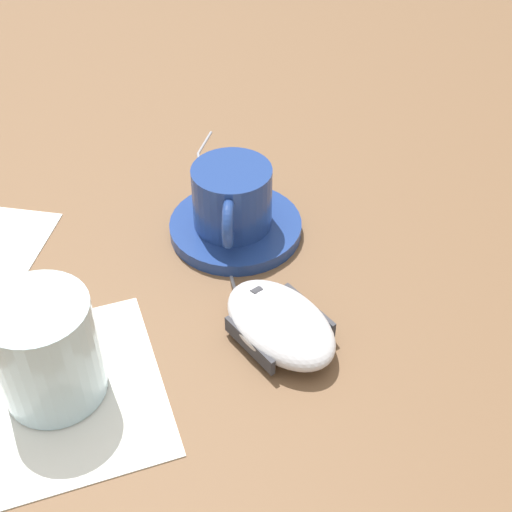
{
  "coord_description": "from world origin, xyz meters",
  "views": [
    {
      "loc": [
        0.46,
        -0.02,
        0.45
      ],
      "look_at": [
        0.0,
        0.1,
        0.03
      ],
      "focal_mm": 50.0,
      "sensor_mm": 36.0,
      "label": 1
    }
  ],
  "objects_px": {
    "saucer": "(236,227)",
    "coffee_cup": "(232,198)",
    "computer_mouse": "(280,324)",
    "drinking_glass": "(46,350)"
  },
  "relations": [
    {
      "from": "coffee_cup",
      "to": "computer_mouse",
      "type": "bearing_deg",
      "value": 2.62
    },
    {
      "from": "saucer",
      "to": "coffee_cup",
      "type": "height_order",
      "value": "coffee_cup"
    },
    {
      "from": "saucer",
      "to": "coffee_cup",
      "type": "relative_size",
      "value": 1.25
    },
    {
      "from": "drinking_glass",
      "to": "computer_mouse",
      "type": "bearing_deg",
      "value": 92.8
    },
    {
      "from": "computer_mouse",
      "to": "drinking_glass",
      "type": "bearing_deg",
      "value": -87.2
    },
    {
      "from": "saucer",
      "to": "computer_mouse",
      "type": "bearing_deg",
      "value": 1.26
    },
    {
      "from": "drinking_glass",
      "to": "saucer",
      "type": "bearing_deg",
      "value": 130.3
    },
    {
      "from": "computer_mouse",
      "to": "drinking_glass",
      "type": "relative_size",
      "value": 1.45
    },
    {
      "from": "saucer",
      "to": "coffee_cup",
      "type": "xyz_separation_m",
      "value": [
        0.0,
        -0.0,
        0.04
      ]
    },
    {
      "from": "drinking_glass",
      "to": "coffee_cup",
      "type": "bearing_deg",
      "value": 130.43
    }
  ]
}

